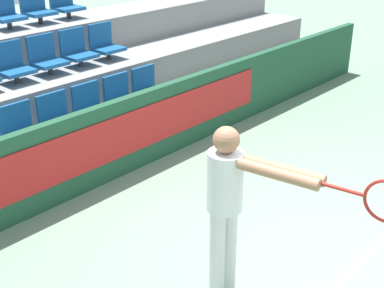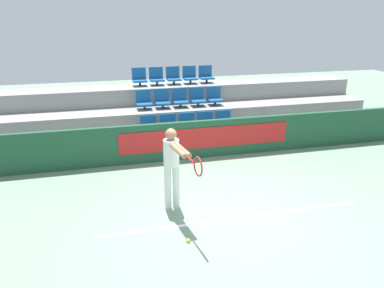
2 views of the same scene
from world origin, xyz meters
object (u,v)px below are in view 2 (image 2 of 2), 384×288
object	(u,v)px
stadium_chair_12	(173,77)
tennis_ball	(188,240)
stadium_chair_11	(157,77)
stadium_chair_2	(188,124)
stadium_chair_4	(224,122)
stadium_chair_13	(190,76)
stadium_chair_5	(144,101)
stadium_chair_6	(162,100)
tennis_player	(173,162)
stadium_chair_8	(197,98)
stadium_chair_9	(215,97)
stadium_chair_3	(206,123)
stadium_chair_7	(180,99)
stadium_chair_1	(169,126)
stadium_chair_10	(139,78)
stadium_chair_14	(206,75)
stadium_chair_0	(149,127)

from	to	relation	value
stadium_chair_12	tennis_ball	bearing A→B (deg)	-99.39
stadium_chair_11	stadium_chair_2	bearing A→B (deg)	-74.25
stadium_chair_4	stadium_chair_13	distance (m)	2.14
stadium_chair_5	stadium_chair_6	distance (m)	0.52
stadium_chair_11	tennis_player	world-z (taller)	stadium_chair_11
stadium_chair_8	stadium_chair_9	bearing A→B (deg)	0.00
stadium_chair_8	stadium_chair_11	bearing A→B (deg)	138.44
stadium_chair_6	stadium_chair_11	size ratio (longest dim) A/B	1.00
stadium_chair_9	tennis_ball	world-z (taller)	stadium_chair_9
stadium_chair_3	stadium_chair_8	size ratio (longest dim) A/B	1.00
stadium_chair_6	stadium_chair_7	world-z (taller)	same
stadium_chair_1	stadium_chair_9	bearing A→B (deg)	30.59
stadium_chair_6	stadium_chair_10	world-z (taller)	stadium_chair_10
stadium_chair_1	tennis_player	world-z (taller)	tennis_player
stadium_chair_2	stadium_chair_3	distance (m)	0.52
stadium_chair_4	stadium_chair_14	distance (m)	2.08
stadium_chair_1	stadium_chair_11	xyz separation A→B (m)	(0.00, 1.84, 0.98)
stadium_chair_12	tennis_player	bearing A→B (deg)	-101.62
stadium_chair_4	stadium_chair_12	bearing A→B (deg)	119.42
stadium_chair_3	stadium_chair_9	size ratio (longest dim) A/B	1.00
stadium_chair_6	tennis_ball	size ratio (longest dim) A/B	7.91
stadium_chair_1	stadium_chair_9	distance (m)	1.87
stadium_chair_1	tennis_ball	bearing A→B (deg)	-96.57
stadium_chair_7	tennis_player	bearing A→B (deg)	-104.16
stadium_chair_13	tennis_player	size ratio (longest dim) A/B	0.33
stadium_chair_10	stadium_chair_2	bearing A→B (deg)	-60.58
stadium_chair_5	stadium_chair_9	world-z (taller)	same
stadium_chair_9	stadium_chair_10	size ratio (longest dim) A/B	1.00
stadium_chair_9	tennis_ball	xyz separation A→B (m)	(-2.04, -5.18, -1.18)
stadium_chair_3	stadium_chair_9	world-z (taller)	stadium_chair_9
stadium_chair_0	stadium_chair_10	xyz separation A→B (m)	(0.00, 1.84, 0.98)
stadium_chair_8	stadium_chair_9	world-z (taller)	same
stadium_chair_12	stadium_chair_14	distance (m)	1.04
tennis_ball	stadium_chair_11	bearing A→B (deg)	85.40
stadium_chair_4	stadium_chair_3	bearing A→B (deg)	180.00
stadium_chair_2	stadium_chair_4	distance (m)	1.04
stadium_chair_6	stadium_chair_9	size ratio (longest dim) A/B	1.00
stadium_chair_0	stadium_chair_14	xyz separation A→B (m)	(2.07, 1.84, 0.98)
stadium_chair_10	stadium_chair_13	xyz separation A→B (m)	(1.55, 0.00, 0.00)
stadium_chair_7	tennis_ball	world-z (taller)	stadium_chair_7
stadium_chair_0	stadium_chair_7	xyz separation A→B (m)	(1.04, 0.92, 0.49)
stadium_chair_14	tennis_ball	xyz separation A→B (m)	(-2.04, -6.10, -1.67)
stadium_chair_3	stadium_chair_14	distance (m)	2.14
stadium_chair_2	stadium_chair_5	bearing A→B (deg)	138.44
stadium_chair_8	stadium_chair_6	bearing A→B (deg)	180.00
stadium_chair_9	stadium_chair_12	bearing A→B (deg)	138.44
stadium_chair_7	stadium_chair_9	world-z (taller)	same
stadium_chair_11	tennis_ball	xyz separation A→B (m)	(-0.49, -6.10, -1.67)
stadium_chair_2	stadium_chair_12	distance (m)	2.08
stadium_chair_0	stadium_chair_6	bearing A→B (deg)	60.58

